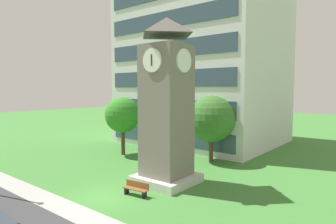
{
  "coord_description": "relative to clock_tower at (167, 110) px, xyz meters",
  "views": [
    {
      "loc": [
        14.51,
        -11.45,
        6.77
      ],
      "look_at": [
        0.66,
        5.82,
        5.1
      ],
      "focal_mm": 31.3,
      "sensor_mm": 36.0,
      "label": 1
    }
  ],
  "objects": [
    {
      "name": "tree_by_building",
      "position": [
        -0.85,
        7.81,
        -1.33
      ],
      "size": [
        4.45,
        4.45,
        6.26
      ],
      "color": "#513823",
      "rests_on": "ground"
    },
    {
      "name": "kerb_strip",
      "position": [
        -1.33,
        -7.2,
        -5.35
      ],
      "size": [
        120.0,
        1.6,
        0.01
      ],
      "primitive_type": "cube",
      "color": "#9E9E99",
      "rests_on": "ground"
    },
    {
      "name": "office_building",
      "position": [
        -7.24,
        16.66,
        5.85
      ],
      "size": [
        18.29,
        15.62,
        22.4
      ],
      "color": "silver",
      "rests_on": "ground"
    },
    {
      "name": "tree_near_tower",
      "position": [
        -9.45,
        4.43,
        -1.19
      ],
      "size": [
        3.7,
        3.7,
        6.04
      ],
      "color": "#513823",
      "rests_on": "ground"
    },
    {
      "name": "ground_plane",
      "position": [
        -1.33,
        -4.82,
        -5.35
      ],
      "size": [
        160.0,
        160.0,
        0.0
      ],
      "primitive_type": "plane",
      "color": "#3D7A33"
    },
    {
      "name": "clock_tower",
      "position": [
        0.0,
        0.0,
        0.0
      ],
      "size": [
        3.95,
        3.95,
        11.86
      ],
      "color": "slate",
      "rests_on": "ground"
    },
    {
      "name": "park_bench",
      "position": [
        0.1,
        -3.24,
        -4.89
      ],
      "size": [
        1.84,
        0.69,
        0.88
      ],
      "color": "brown",
      "rests_on": "ground"
    }
  ]
}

